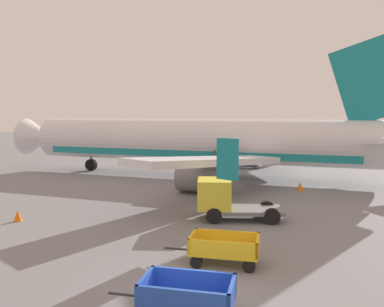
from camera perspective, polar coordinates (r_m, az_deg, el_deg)
ground_plane at (r=12.28m, az=0.96°, el=-20.73°), size 220.00×220.00×0.00m
airplane at (r=33.62m, az=1.92°, el=1.71°), size 35.34×29.09×11.34m
baggage_cart_nearest at (r=11.19m, az=-0.73°, el=-20.09°), size 3.60×2.14×1.07m
baggage_cart_second_in_row at (r=14.68m, az=4.71°, el=-13.64°), size 3.60×2.13×1.07m
service_truck_beside_carts at (r=20.46m, az=4.64°, el=-6.56°), size 4.62×2.58×2.10m
traffic_cone_near_plane at (r=22.09m, az=-24.12°, el=-8.28°), size 0.44×0.44×0.58m
traffic_cone_mid_apron at (r=28.98m, az=15.54°, el=-4.66°), size 0.47×0.47×0.61m
traffic_cone_by_carts at (r=23.17m, az=4.25°, el=-6.93°), size 0.56×0.56×0.74m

